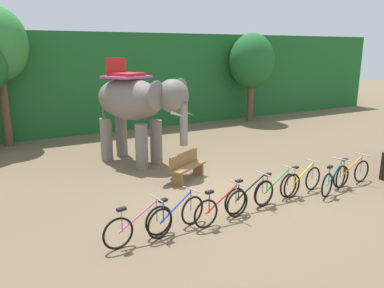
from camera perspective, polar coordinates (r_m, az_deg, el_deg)
ground_plane at (r=11.31m, az=5.36°, el=-7.11°), size 80.00×80.00×0.00m
foliage_hedge at (r=22.23m, az=-13.34°, el=9.57°), size 36.00×6.00×4.88m
tree_center at (r=21.90m, az=9.02°, el=12.19°), size 2.52×2.52×4.95m
elephant at (r=13.59m, az=-8.43°, el=6.04°), size 3.02×4.15×3.78m
bike_pink at (r=8.42m, az=-8.02°, el=-12.11°), size 1.70×0.52×0.92m
bike_blue at (r=8.80m, az=-2.33°, el=-10.75°), size 1.66×0.63×0.92m
bike_red at (r=9.24m, az=4.55°, el=-9.54°), size 1.70×0.52×0.92m
bike_black at (r=10.00m, az=8.73°, el=-7.75°), size 1.71×0.52×0.92m
bike_green at (r=10.64m, az=12.66°, el=-6.58°), size 1.70×0.52×0.92m
bike_yellow at (r=11.40m, az=16.37°, el=-5.40°), size 1.69×0.52×0.92m
bike_teal at (r=11.79m, az=20.68°, el=-5.09°), size 1.63×0.70×0.92m
bike_orange at (r=12.62m, az=22.95°, el=-4.06°), size 1.71×0.52×0.92m
wooden_bench at (r=12.04m, az=-0.82°, el=-3.28°), size 1.52×1.07×0.89m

